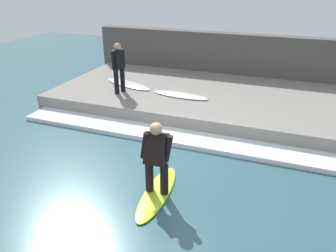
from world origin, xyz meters
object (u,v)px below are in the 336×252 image
surfboard_riding (157,193)px  surfboard_spare (180,95)px  surfer_waiting_near (119,65)px  surfer_riding (156,155)px  surfboard_waiting_near (128,84)px

surfboard_riding → surfboard_spare: 4.33m
surfer_waiting_near → surfboard_spare: (0.35, -1.87, -0.83)m
surfboard_riding → surfer_riding: bearing=-90.0°
surfer_riding → surfer_waiting_near: (3.86, 2.82, 0.44)m
surfboard_riding → surfboard_spare: surfboard_spare is taller
surfboard_riding → surfer_waiting_near: (3.86, 2.82, 1.27)m
surfer_waiting_near → surfboard_waiting_near: 1.13m
surfboard_riding → surfboard_spare: (4.21, 0.95, 0.44)m
surfboard_riding → surfer_riding: surfer_riding is taller
surfer_riding → surfboard_waiting_near: (4.62, 2.93, -0.39)m
surfboard_waiting_near → surfboard_spare: (-0.41, -1.98, 0.00)m
surfer_waiting_near → surfboard_waiting_near: bearing=8.4°
surfboard_waiting_near → surfboard_spare: bearing=-101.8°
surfer_riding → surfboard_waiting_near: size_ratio=0.71×
surfboard_waiting_near → surfboard_riding: bearing=-147.6°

